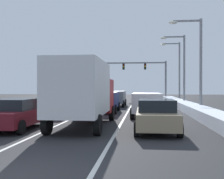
{
  "coord_description": "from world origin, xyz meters",
  "views": [
    {
      "loc": [
        2.88,
        -5.7,
        2.08
      ],
      "look_at": [
        -0.17,
        22.05,
        1.86
      ],
      "focal_mm": 43.56,
      "sensor_mm": 36.0,
      "label": 1
    }
  ],
  "objects": [
    {
      "name": "sedan_silver_left_lane_second",
      "position": [
        -3.16,
        13.47,
        0.76
      ],
      "size": [
        2.0,
        4.5,
        1.51
      ],
      "color": "#B7BABF",
      "rests_on": "ground"
    },
    {
      "name": "street_lamp_right_far",
      "position": [
        7.58,
        31.74,
        4.88
      ],
      "size": [
        2.66,
        0.36,
        8.15
      ],
      "color": "gray",
      "rests_on": "ground"
    },
    {
      "name": "lane_stripe_between_right_lane_and_center_lane",
      "position": [
        1.7,
        18.67,
        0.0
      ],
      "size": [
        0.14,
        41.07,
        0.01
      ],
      "primitive_type": "cube",
      "color": "silver",
      "rests_on": "ground"
    },
    {
      "name": "sedan_black_right_lane_third",
      "position": [
        3.45,
        20.53,
        0.76
      ],
      "size": [
        2.0,
        4.5,
        1.51
      ],
      "color": "black",
      "rests_on": "ground"
    },
    {
      "name": "box_truck_center_lane_nearest",
      "position": [
        -0.13,
        8.2,
        1.9
      ],
      "size": [
        2.53,
        7.2,
        3.36
      ],
      "color": "maroon",
      "rests_on": "ground"
    },
    {
      "name": "snow_bank_right_shoulder",
      "position": [
        7.0,
        18.67,
        0.34
      ],
      "size": [
        1.44,
        41.07,
        0.67
      ],
      "primitive_type": "cube",
      "color": "silver",
      "rests_on": "ground"
    },
    {
      "name": "traffic_light_gantry",
      "position": [
        1.31,
        37.32,
        4.89
      ],
      "size": [
        14.0,
        0.47,
        6.2
      ],
      "color": "slate",
      "rests_on": "ground"
    },
    {
      "name": "snow_bank_left_shoulder",
      "position": [
        -7.0,
        18.67,
        0.47
      ],
      "size": [
        1.73,
        41.07,
        0.95
      ],
      "primitive_type": "cube",
      "color": "silver",
      "rests_on": "ground"
    },
    {
      "name": "suv_gray_center_lane_third",
      "position": [
        0.02,
        23.89,
        1.02
      ],
      "size": [
        2.16,
        4.9,
        1.67
      ],
      "color": "slate",
      "rests_on": "ground"
    },
    {
      "name": "suv_white_right_lane_second",
      "position": [
        3.21,
        13.62,
        1.02
      ],
      "size": [
        2.16,
        4.9,
        1.67
      ],
      "color": "silver",
      "rests_on": "ground"
    },
    {
      "name": "ground_plane",
      "position": [
        0.0,
        14.94,
        0.0
      ],
      "size": [
        120.0,
        120.0,
        0.0
      ],
      "primitive_type": "plane",
      "color": "#28282B"
    },
    {
      "name": "sedan_tan_right_lane_nearest",
      "position": [
        3.55,
        7.21,
        0.76
      ],
      "size": [
        2.0,
        4.5,
        1.51
      ],
      "color": "#937F60",
      "rests_on": "ground"
    },
    {
      "name": "street_lamp_right_near",
      "position": [
        7.22,
        16.8,
        4.59
      ],
      "size": [
        2.66,
        0.36,
        7.6
      ],
      "color": "gray",
      "rests_on": "ground"
    },
    {
      "name": "suv_green_left_lane_third",
      "position": [
        -3.22,
        19.72,
        1.02
      ],
      "size": [
        2.16,
        4.9,
        1.67
      ],
      "color": "#1E5633",
      "rests_on": "ground"
    },
    {
      "name": "lane_stripe_between_center_lane_and_left_lane",
      "position": [
        -1.7,
        18.67,
        0.0
      ],
      "size": [
        0.14,
        41.07,
        0.01
      ],
      "primitive_type": "cube",
      "color": "silver",
      "rests_on": "ground"
    },
    {
      "name": "street_lamp_right_mid",
      "position": [
        7.05,
        24.27,
        4.64
      ],
      "size": [
        2.66,
        0.36,
        7.7
      ],
      "color": "gray",
      "rests_on": "ground"
    },
    {
      "name": "suv_navy_center_lane_second",
      "position": [
        -0.14,
        16.73,
        1.02
      ],
      "size": [
        2.16,
        4.9,
        1.67
      ],
      "color": "navy",
      "rests_on": "ground"
    },
    {
      "name": "sedan_maroon_left_lane_nearest",
      "position": [
        -3.26,
        7.13,
        0.76
      ],
      "size": [
        2.0,
        4.5,
        1.51
      ],
      "color": "maroon",
      "rests_on": "ground"
    }
  ]
}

